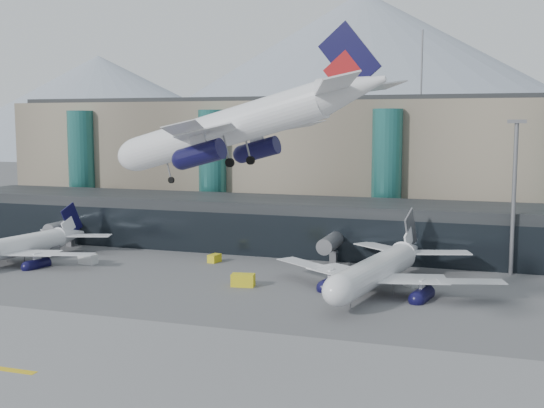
# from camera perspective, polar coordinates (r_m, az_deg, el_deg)

# --- Properties ---
(ground) EXTENTS (900.00, 900.00, 0.00)m
(ground) POSITION_cam_1_polar(r_m,az_deg,el_deg) (79.26, -2.89, -11.65)
(ground) COLOR #515154
(ground) RESTS_ON ground
(runway_strip) EXTENTS (400.00, 40.00, 0.04)m
(runway_strip) POSITION_cam_1_polar(r_m,az_deg,el_deg) (66.38, -7.77, -15.44)
(runway_strip) COLOR slate
(runway_strip) RESTS_ON ground
(runway_markings) EXTENTS (128.00, 1.00, 0.02)m
(runway_markings) POSITION_cam_1_polar(r_m,az_deg,el_deg) (66.37, -7.77, -15.42)
(runway_markings) COLOR gold
(runway_markings) RESTS_ON ground
(concourse) EXTENTS (170.00, 27.00, 10.00)m
(concourse) POSITION_cam_1_polar(r_m,az_deg,el_deg) (132.17, 6.24, -1.98)
(concourse) COLOR black
(concourse) RESTS_ON ground
(terminal_main) EXTENTS (130.00, 30.00, 31.00)m
(terminal_main) POSITION_cam_1_polar(r_m,az_deg,el_deg) (168.64, 0.29, 3.54)
(terminal_main) COLOR gray
(terminal_main) RESTS_ON ground
(teal_towers) EXTENTS (116.40, 19.40, 46.00)m
(teal_towers) POSITION_cam_1_polar(r_m,az_deg,el_deg) (150.53, 2.02, 2.59)
(teal_towers) COLOR #246561
(teal_towers) RESTS_ON ground
(mountain_ridge) EXTENTS (910.00, 400.00, 110.00)m
(mountain_ridge) POSITION_cam_1_polar(r_m,az_deg,el_deg) (450.60, 17.20, 9.15)
(mountain_ridge) COLOR gray
(mountain_ridge) RESTS_ON ground
(lightmast_mid) EXTENTS (3.00, 1.20, 25.60)m
(lightmast_mid) POSITION_cam_1_polar(r_m,az_deg,el_deg) (118.49, 19.60, 1.25)
(lightmast_mid) COLOR slate
(lightmast_mid) RESTS_ON ground
(hero_jet) EXTENTS (32.34, 32.39, 10.51)m
(hero_jet) POSITION_cam_1_polar(r_m,az_deg,el_deg) (68.88, -1.87, 7.52)
(hero_jet) COLOR silver
(hero_jet) RESTS_ON ground
(jet_parked_left) EXTENTS (32.89, 33.30, 10.75)m
(jet_parked_left) POSITION_cam_1_polar(r_m,az_deg,el_deg) (131.78, -19.94, -2.78)
(jet_parked_left) COLOR silver
(jet_parked_left) RESTS_ON ground
(jet_parked_mid) EXTENTS (37.47, 38.00, 12.26)m
(jet_parked_mid) POSITION_cam_1_polar(r_m,az_deg,el_deg) (104.85, 9.32, -4.52)
(jet_parked_mid) COLOR silver
(jet_parked_mid) RESTS_ON ground
(veh_a) EXTENTS (3.35, 2.15, 1.77)m
(veh_a) POSITION_cam_1_polar(r_m,az_deg,el_deg) (126.41, -15.15, -4.46)
(veh_a) COLOR silver
(veh_a) RESTS_ON ground
(veh_b) EXTENTS (1.97, 2.74, 1.45)m
(veh_b) POSITION_cam_1_polar(r_m,az_deg,el_deg) (123.93, -4.84, -4.55)
(veh_b) COLOR gold
(veh_b) RESTS_ON ground
(veh_f) EXTENTS (3.73, 3.83, 1.96)m
(veh_f) POSITION_cam_1_polar(r_m,az_deg,el_deg) (136.22, -17.75, -3.71)
(veh_f) COLOR #494A4E
(veh_f) RESTS_ON ground
(veh_g) EXTENTS (2.31, 2.27, 1.19)m
(veh_g) POSITION_cam_1_polar(r_m,az_deg,el_deg) (107.44, 11.51, -6.50)
(veh_g) COLOR silver
(veh_g) RESTS_ON ground
(veh_h) EXTENTS (3.81, 2.40, 1.97)m
(veh_h) POSITION_cam_1_polar(r_m,az_deg,el_deg) (105.64, -2.44, -6.38)
(veh_h) COLOR gold
(veh_h) RESTS_ON ground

